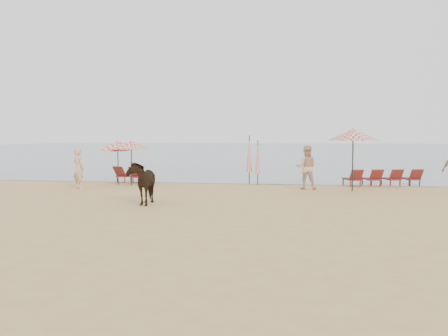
% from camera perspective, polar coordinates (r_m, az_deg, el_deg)
% --- Properties ---
extents(ground, '(120.00, 120.00, 0.00)m').
position_cam_1_polar(ground, '(14.39, -3.16, -5.63)').
color(ground, tan).
rests_on(ground, ground).
extents(sea, '(160.00, 140.00, 0.06)m').
position_cam_1_polar(sea, '(93.96, 7.24, 2.21)').
color(sea, '#51606B').
rests_on(sea, ground).
extents(lounger_cluster_left, '(1.94, 1.90, 0.56)m').
position_cam_1_polar(lounger_cluster_left, '(25.44, -10.34, -0.77)').
color(lounger_cluster_left, maroon).
rests_on(lounger_cluster_left, ground).
extents(lounger_cluster_right, '(3.66, 2.23, 0.54)m').
position_cam_1_polar(lounger_cluster_right, '(24.57, 17.66, -1.06)').
color(lounger_cluster_right, maroon).
rests_on(lounger_cluster_right, ground).
extents(umbrella_open_left_a, '(1.87, 1.87, 2.13)m').
position_cam_1_polar(umbrella_open_left_a, '(23.85, -10.57, 2.61)').
color(umbrella_open_left_a, black).
rests_on(umbrella_open_left_a, ground).
extents(umbrella_open_left_b, '(1.72, 1.76, 2.20)m').
position_cam_1_polar(umbrella_open_left_b, '(24.44, -12.05, 2.59)').
color(umbrella_open_left_b, black).
rests_on(umbrella_open_left_b, ground).
extents(umbrella_open_right, '(2.17, 2.17, 2.65)m').
position_cam_1_polar(umbrella_open_right, '(21.65, 14.54, 3.70)').
color(umbrella_open_right, black).
rests_on(umbrella_open_right, ground).
extents(umbrella_closed_left, '(0.29, 0.29, 2.37)m').
position_cam_1_polar(umbrella_closed_left, '(24.18, 2.90, 1.60)').
color(umbrella_closed_left, black).
rests_on(umbrella_closed_left, ground).
extents(umbrella_closed_right, '(0.26, 0.26, 2.15)m').
position_cam_1_polar(umbrella_closed_right, '(23.74, 3.89, 1.23)').
color(umbrella_closed_right, black).
rests_on(umbrella_closed_right, ground).
extents(cow, '(1.09, 1.87, 1.49)m').
position_cam_1_polar(cow, '(17.26, -9.35, -1.63)').
color(cow, black).
rests_on(cow, ground).
extents(beachgoer_left, '(0.79, 0.73, 1.81)m').
position_cam_1_polar(beachgoer_left, '(23.00, -16.28, -0.03)').
color(beachgoer_left, '#DAA088').
rests_on(beachgoer_left, ground).
extents(beachgoer_right_a, '(0.96, 0.76, 1.91)m').
position_cam_1_polar(beachgoer_right_a, '(22.13, 9.39, 0.07)').
color(beachgoer_right_a, tan).
rests_on(beachgoer_right_a, ground).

